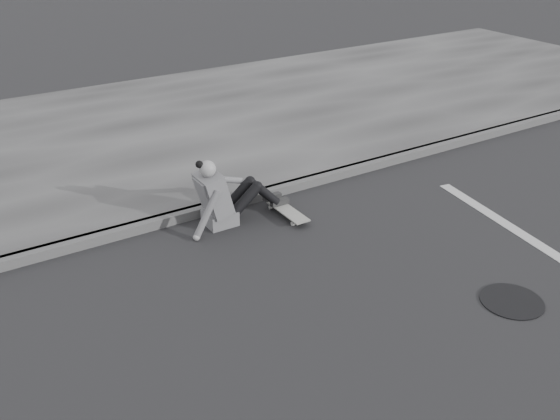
{
  "coord_description": "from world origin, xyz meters",
  "views": [
    {
      "loc": [
        -2.47,
        -3.83,
        3.64
      ],
      "look_at": [
        0.76,
        1.34,
        0.5
      ],
      "focal_mm": 40.0,
      "sensor_mm": 36.0,
      "label": 1
    }
  ],
  "objects": [
    {
      "name": "seated_woman",
      "position": [
        0.53,
        2.24,
        0.36
      ],
      "size": [
        1.38,
        0.46,
        0.88
      ],
      "color": "#57575A",
      "rests_on": "ground"
    },
    {
      "name": "manhole",
      "position": [
        2.17,
        -0.74,
        0.01
      ],
      "size": [
        0.62,
        0.62,
        0.01
      ],
      "primitive_type": "cylinder",
      "color": "black",
      "rests_on": "ground"
    },
    {
      "name": "curb",
      "position": [
        0.0,
        2.58,
        0.06
      ],
      "size": [
        24.0,
        0.16,
        0.12
      ],
      "primitive_type": "cube",
      "color": "#444444",
      "rests_on": "ground"
    },
    {
      "name": "sidewalk",
      "position": [
        0.0,
        5.6,
        0.06
      ],
      "size": [
        24.0,
        6.0,
        0.12
      ],
      "primitive_type": "cube",
      "color": "#393939",
      "rests_on": "ground"
    },
    {
      "name": "ground",
      "position": [
        0.0,
        0.0,
        0.0
      ],
      "size": [
        80.0,
        80.0,
        0.0
      ],
      "primitive_type": "plane",
      "color": "black",
      "rests_on": "ground"
    },
    {
      "name": "skateboard",
      "position": [
        1.26,
        1.99,
        0.07
      ],
      "size": [
        0.2,
        0.78,
        0.09
      ],
      "color": "#9B9B96",
      "rests_on": "ground"
    }
  ]
}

